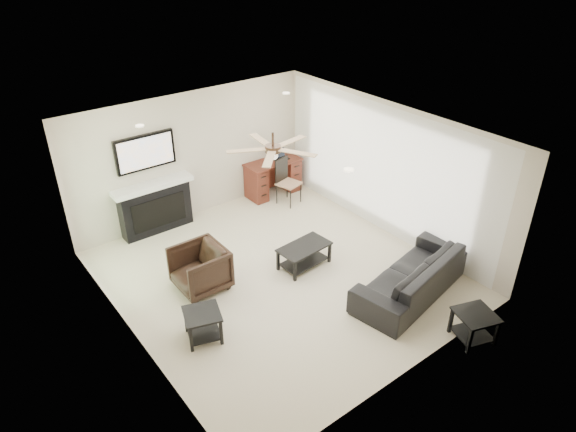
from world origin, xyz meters
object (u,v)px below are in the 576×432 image
at_px(armchair, 200,269).
at_px(sofa, 412,274).
at_px(coffee_table, 304,256).
at_px(desk, 273,178).
at_px(fireplace_unit, 153,186).

bearing_deg(armchair, sofa, 50.92).
relative_size(coffee_table, desk, 0.74).
distance_m(armchair, desk, 3.51).
bearing_deg(sofa, armchair, -49.87).
height_order(coffee_table, desk, desk).
xyz_separation_m(sofa, fireplace_unit, (-2.37, 4.23, 0.62)).
distance_m(armchair, coffee_table, 1.79).
bearing_deg(desk, armchair, -145.72).
xyz_separation_m(armchair, desk, (2.90, 1.98, 0.01)).
bearing_deg(armchair, coffee_table, 72.58).
height_order(sofa, desk, desk).
bearing_deg(sofa, fireplace_unit, -71.07).
height_order(sofa, fireplace_unit, fireplace_unit).
xyz_separation_m(coffee_table, desk, (1.20, 2.53, 0.18)).
xyz_separation_m(sofa, desk, (0.30, 4.13, 0.05)).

